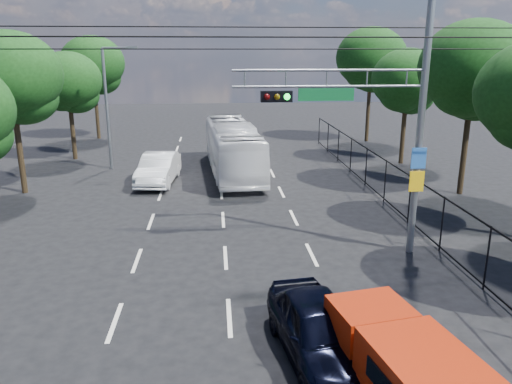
{
  "coord_description": "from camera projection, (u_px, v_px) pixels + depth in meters",
  "views": [
    {
      "loc": [
        -0.28,
        -7.88,
        6.86
      ],
      "look_at": [
        0.91,
        6.31,
        2.8
      ],
      "focal_mm": 35.0,
      "sensor_mm": 36.0,
      "label": 1
    }
  ],
  "objects": [
    {
      "name": "lane_markings",
      "position": [
        222.0,
        205.0,
        22.87
      ],
      "size": [
        6.12,
        38.0,
        0.01
      ],
      "color": "beige",
      "rests_on": "ground"
    },
    {
      "name": "signal_mast",
      "position": [
        386.0,
        102.0,
        16.11
      ],
      "size": [
        6.43,
        0.39,
        9.5
      ],
      "color": "slate",
      "rests_on": "ground"
    },
    {
      "name": "streetlight_left",
      "position": [
        109.0,
        102.0,
        28.95
      ],
      "size": [
        2.09,
        0.22,
        7.08
      ],
      "color": "slate",
      "rests_on": "ground"
    },
    {
      "name": "utility_wires",
      "position": [
        221.0,
        38.0,
        15.94
      ],
      "size": [
        22.0,
        5.04,
        0.74
      ],
      "color": "black",
      "rests_on": "ground"
    },
    {
      "name": "fence_right",
      "position": [
        399.0,
        191.0,
        21.45
      ],
      "size": [
        0.06,
        34.03,
        2.0
      ],
      "color": "black",
      "rests_on": "ground"
    },
    {
      "name": "tree_right_c",
      "position": [
        473.0,
        75.0,
        23.24
      ],
      "size": [
        5.1,
        5.1,
        8.29
      ],
      "color": "black",
      "rests_on": "ground"
    },
    {
      "name": "tree_right_d",
      "position": [
        407.0,
        85.0,
        30.15
      ],
      "size": [
        4.32,
        4.32,
        7.02
      ],
      "color": "black",
      "rests_on": "ground"
    },
    {
      "name": "tree_right_e",
      "position": [
        371.0,
        63.0,
        37.54
      ],
      "size": [
        5.28,
        5.28,
        8.58
      ],
      "color": "black",
      "rests_on": "ground"
    },
    {
      "name": "tree_left_c",
      "position": [
        11.0,
        82.0,
        23.51
      ],
      "size": [
        4.8,
        4.8,
        7.8
      ],
      "color": "black",
      "rests_on": "ground"
    },
    {
      "name": "tree_left_d",
      "position": [
        69.0,
        85.0,
        31.39
      ],
      "size": [
        4.2,
        4.2,
        6.83
      ],
      "color": "black",
      "rests_on": "ground"
    },
    {
      "name": "tree_left_e",
      "position": [
        93.0,
        68.0,
        38.82
      ],
      "size": [
        4.92,
        4.92,
        7.99
      ],
      "color": "black",
      "rests_on": "ground"
    },
    {
      "name": "red_pickup",
      "position": [
        396.0,
        363.0,
        9.82
      ],
      "size": [
        2.46,
        4.85,
        1.73
      ],
      "color": "black",
      "rests_on": "ground"
    },
    {
      "name": "navy_hatchback",
      "position": [
        319.0,
        330.0,
        11.35
      ],
      "size": [
        2.26,
        4.45,
        1.45
      ],
      "primitive_type": "imported",
      "rotation": [
        0.0,
        0.0,
        0.13
      ],
      "color": "black",
      "rests_on": "ground"
    },
    {
      "name": "white_bus",
      "position": [
        233.0,
        148.0,
        28.59
      ],
      "size": [
        3.18,
        10.59,
        2.91
      ],
      "primitive_type": "imported",
      "rotation": [
        0.0,
        0.0,
        0.07
      ],
      "color": "white",
      "rests_on": "ground"
    },
    {
      "name": "white_van",
      "position": [
        158.0,
        169.0,
        26.56
      ],
      "size": [
        2.13,
        4.91,
        1.57
      ],
      "primitive_type": "imported",
      "rotation": [
        0.0,
        0.0,
        -0.1
      ],
      "color": "white",
      "rests_on": "ground"
    }
  ]
}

